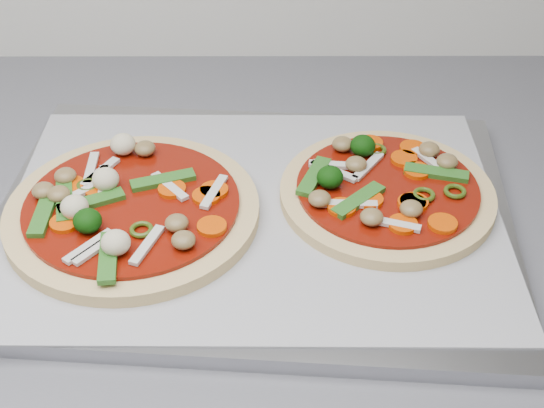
{
  "coord_description": "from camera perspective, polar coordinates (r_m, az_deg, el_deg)",
  "views": [
    {
      "loc": [
        -0.34,
        0.75,
        1.34
      ],
      "look_at": [
        -0.34,
        1.27,
        0.93
      ],
      "focal_mm": 50.0,
      "sensor_mm": 36.0,
      "label": 1
    }
  ],
  "objects": [
    {
      "name": "baking_tray",
      "position": [
        0.68,
        -1.38,
        -1.03
      ],
      "size": [
        0.48,
        0.37,
        0.01
      ],
      "primitive_type": "cube",
      "rotation": [
        0.0,
        0.0,
        -0.08
      ],
      "color": "#99999F",
      "rests_on": "countertop"
    },
    {
      "name": "parchment",
      "position": [
        0.68,
        -1.39,
        -0.47
      ],
      "size": [
        0.44,
        0.32,
        0.0
      ],
      "primitive_type": "cube",
      "rotation": [
        0.0,
        0.0,
        -0.01
      ],
      "color": "#9D9DA2",
      "rests_on": "baking_tray"
    },
    {
      "name": "pizza_left",
      "position": [
        0.67,
        -10.71,
        -0.32
      ],
      "size": [
        0.27,
        0.27,
        0.04
      ],
      "rotation": [
        0.0,
        0.0,
        0.27
      ],
      "color": "#D9BD77",
      "rests_on": "parchment"
    },
    {
      "name": "pizza_right",
      "position": [
        0.69,
        8.52,
        1.07
      ],
      "size": [
        0.21,
        0.21,
        0.03
      ],
      "rotation": [
        0.0,
        0.0,
        0.1
      ],
      "color": "#D9BD77",
      "rests_on": "parchment"
    }
  ]
}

